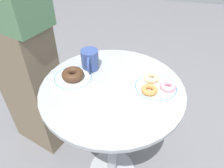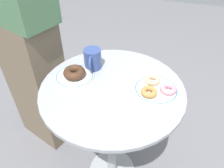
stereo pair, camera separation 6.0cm
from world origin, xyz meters
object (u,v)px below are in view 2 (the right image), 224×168
object	(u,v)px
cafe_table	(112,118)
coffee_mug	(92,59)
donut_pink_frosted	(168,89)
plate_left	(75,76)
donut_old_fashioned	(149,92)
donut_chocolate	(74,72)
person_figure	(22,29)
donut_glazed	(152,79)
plate_right	(156,90)
paper_napkin	(84,110)

from	to	relation	value
cafe_table	coffee_mug	size ratio (longest dim) A/B	5.74
donut_pink_frosted	coffee_mug	distance (m)	0.39
plate_left	donut_old_fashioned	world-z (taller)	donut_old_fashioned
donut_chocolate	person_figure	distance (m)	0.44
coffee_mug	donut_old_fashioned	bearing A→B (deg)	-23.00
donut_old_fashioned	donut_glazed	bearing A→B (deg)	88.59
donut_glazed	coffee_mug	size ratio (longest dim) A/B	0.55
cafe_table	donut_chocolate	bearing A→B (deg)	175.02
donut_glazed	person_figure	distance (m)	0.76
donut_chocolate	donut_glazed	distance (m)	0.37
donut_chocolate	donut_glazed	size ratio (longest dim) A/B	1.45
donut_chocolate	donut_old_fashioned	world-z (taller)	donut_chocolate
plate_right	paper_napkin	bearing A→B (deg)	-141.96
paper_napkin	plate_right	bearing A→B (deg)	38.04
donut_pink_frosted	donut_old_fashioned	bearing A→B (deg)	-151.61
cafe_table	donut_pink_frosted	world-z (taller)	donut_pink_frosted
plate_left	donut_chocolate	bearing A→B (deg)	-61.48
plate_left	donut_pink_frosted	size ratio (longest dim) A/B	2.56
donut_chocolate	coffee_mug	size ratio (longest dim) A/B	0.80
cafe_table	plate_right	xyz separation A→B (m)	(0.19, 0.03, 0.21)
cafe_table	donut_chocolate	distance (m)	0.31
cafe_table	paper_napkin	size ratio (longest dim) A/B	6.46
donut_chocolate	donut_old_fashioned	xyz separation A→B (m)	(0.36, -0.03, -0.01)
plate_right	donut_glazed	distance (m)	0.05
plate_right	donut_glazed	world-z (taller)	donut_glazed
cafe_table	plate_left	world-z (taller)	plate_left
plate_right	donut_pink_frosted	bearing A→B (deg)	-1.62
plate_left	donut_glazed	xyz separation A→B (m)	(0.36, 0.06, 0.02)
cafe_table	coffee_mug	distance (m)	0.32
plate_right	donut_pink_frosted	world-z (taller)	donut_pink_frosted
donut_pink_frosted	donut_glazed	bearing A→B (deg)	148.58
donut_pink_frosted	coffee_mug	size ratio (longest dim) A/B	0.55
donut_old_fashioned	coffee_mug	distance (m)	0.33
donut_chocolate	paper_napkin	bearing A→B (deg)	-56.31
cafe_table	donut_old_fashioned	bearing A→B (deg)	-3.29
donut_glazed	paper_napkin	distance (m)	0.34
plate_right	paper_napkin	size ratio (longest dim) A/B	1.66
plate_right	donut_chocolate	xyz separation A→B (m)	(-0.39, -0.02, 0.03)
cafe_table	plate_left	size ratio (longest dim) A/B	4.05
donut_glazed	coffee_mug	bearing A→B (deg)	172.37
paper_napkin	person_figure	bearing A→B (deg)	143.95
donut_glazed	donut_old_fashioned	xyz separation A→B (m)	(-0.00, -0.09, 0.00)
donut_pink_frosted	person_figure	xyz separation A→B (m)	(-0.82, 0.17, 0.09)
donut_pink_frosted	person_figure	bearing A→B (deg)	168.35
donut_glazed	coffee_mug	xyz separation A→B (m)	(-0.31, 0.04, 0.03)
cafe_table	donut_glazed	distance (m)	0.30
cafe_table	paper_napkin	distance (m)	0.28
plate_right	donut_old_fashioned	world-z (taller)	donut_old_fashioned
coffee_mug	person_figure	xyz separation A→B (m)	(-0.44, 0.08, 0.06)
plate_left	coffee_mug	xyz separation A→B (m)	(0.06, 0.10, 0.05)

